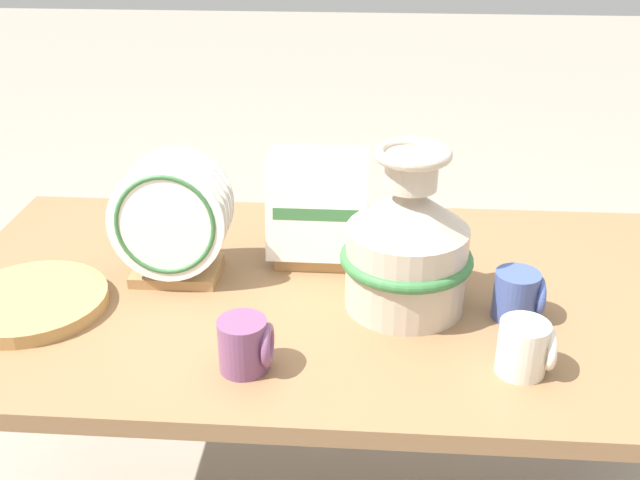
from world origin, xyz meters
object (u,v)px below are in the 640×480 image
object	(u,v)px
dish_rack_square_plates	(318,216)
mug_cream_glaze	(525,348)
ceramic_vase	(407,244)
mug_plum_glaze	(246,345)
dish_rack_round_plates	(172,225)
mug_cobalt_glaze	(518,295)
wicker_charger_stack	(32,302)

from	to	relation	value
dish_rack_square_plates	mug_cream_glaze	world-z (taller)	dish_rack_square_plates
ceramic_vase	mug_plum_glaze	size ratio (longest dim) A/B	3.42
dish_rack_square_plates	mug_plum_glaze	xyz separation A→B (m)	(-0.09, -0.40, -0.05)
ceramic_vase	dish_rack_round_plates	xyz separation A→B (m)	(-0.46, 0.07, -0.01)
dish_rack_square_plates	mug_cobalt_glaze	distance (m)	0.44
wicker_charger_stack	mug_cobalt_glaze	bearing A→B (deg)	2.10
mug_plum_glaze	dish_rack_square_plates	bearing A→B (deg)	77.31
ceramic_vase	dish_rack_square_plates	distance (m)	0.26
ceramic_vase	wicker_charger_stack	bearing A→B (deg)	-174.84
dish_rack_round_plates	wicker_charger_stack	bearing A→B (deg)	-150.61
dish_rack_round_plates	wicker_charger_stack	size ratio (longest dim) A/B	0.90
dish_rack_round_plates	mug_plum_glaze	distance (m)	0.36
mug_cobalt_glaze	dish_rack_round_plates	bearing A→B (deg)	171.10
wicker_charger_stack	mug_cream_glaze	world-z (taller)	mug_cream_glaze
mug_cobalt_glaze	wicker_charger_stack	bearing A→B (deg)	-177.90
mug_cobalt_glaze	mug_cream_glaze	bearing A→B (deg)	-95.41
dish_rack_square_plates	dish_rack_round_plates	bearing A→B (deg)	-159.92
dish_rack_round_plates	mug_plum_glaze	size ratio (longest dim) A/B	2.75
dish_rack_round_plates	wicker_charger_stack	xyz separation A→B (m)	(-0.25, -0.14, -0.10)
dish_rack_square_plates	wicker_charger_stack	distance (m)	0.59
dish_rack_square_plates	mug_cream_glaze	size ratio (longest dim) A/B	2.48
mug_plum_glaze	mug_cream_glaze	distance (m)	0.46
ceramic_vase	mug_cobalt_glaze	world-z (taller)	ceramic_vase
dish_rack_round_plates	mug_cobalt_glaze	size ratio (longest dim) A/B	2.75
mug_cream_glaze	mug_cobalt_glaze	distance (m)	0.17
dish_rack_square_plates	mug_cobalt_glaze	xyz separation A→B (m)	(0.39, -0.21, -0.05)
wicker_charger_stack	mug_cobalt_glaze	xyz separation A→B (m)	(0.92, 0.03, 0.03)
mug_cream_glaze	mug_plum_glaze	bearing A→B (deg)	-176.98
ceramic_vase	mug_cobalt_glaze	size ratio (longest dim) A/B	3.42
dish_rack_round_plates	mug_plum_glaze	xyz separation A→B (m)	(0.19, -0.30, -0.07)
mug_plum_glaze	mug_cobalt_glaze	xyz separation A→B (m)	(0.48, 0.19, 0.00)
dish_rack_round_plates	dish_rack_square_plates	xyz separation A→B (m)	(0.28, 0.10, -0.02)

